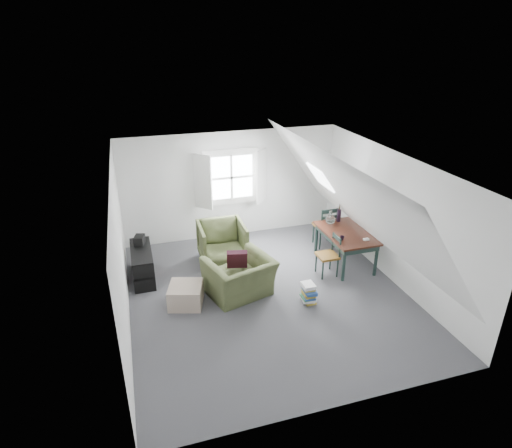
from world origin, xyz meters
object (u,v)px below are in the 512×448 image
object	(u,v)px
dining_table	(346,236)
dining_chair_far	(325,226)
magazine_stack	(309,293)
media_shelf	(143,266)
armchair_far	(223,261)
ottoman	(186,295)
dining_chair_near	(329,255)
armchair_near	(240,294)

from	to	relation	value
dining_table	dining_chair_far	size ratio (longest dim) A/B	1.50
dining_table	magazine_stack	world-z (taller)	dining_table
media_shelf	magazine_stack	world-z (taller)	media_shelf
media_shelf	magazine_stack	bearing A→B (deg)	-32.20
armchair_far	dining_table	bearing A→B (deg)	-17.38
ottoman	dining_table	world-z (taller)	dining_table
dining_chair_near	media_shelf	size ratio (longest dim) A/B	0.71
media_shelf	armchair_far	bearing A→B (deg)	6.25
ottoman	magazine_stack	world-z (taller)	ottoman
armchair_near	armchair_far	world-z (taller)	armchair_far
dining_table	ottoman	bearing A→B (deg)	-169.60
ottoman	dining_chair_far	bearing A→B (deg)	22.53
armchair_near	dining_table	xyz separation A→B (m)	(2.42, 0.51, 0.62)
dining_table	media_shelf	bearing A→B (deg)	173.06
armchair_far	ottoman	xyz separation A→B (m)	(-0.98, -1.35, 0.19)
dining_chair_far	ottoman	bearing A→B (deg)	36.86
ottoman	media_shelf	bearing A→B (deg)	120.64
armchair_far	dining_chair_far	bearing A→B (deg)	2.14
armchair_near	ottoman	world-z (taller)	ottoman
armchair_near	magazine_stack	world-z (taller)	same
media_shelf	magazine_stack	xyz separation A→B (m)	(2.81, -1.72, -0.09)
magazine_stack	armchair_far	bearing A→B (deg)	120.96
armchair_far	media_shelf	distance (m)	1.69
armchair_far	armchair_near	bearing A→B (deg)	-88.25
armchair_near	media_shelf	bearing A→B (deg)	-50.05
armchair_far	dining_chair_near	size ratio (longest dim) A/B	1.15
dining_table	media_shelf	size ratio (longest dim) A/B	1.21
armchair_far	dining_table	xyz separation A→B (m)	(2.44, -0.80, 0.62)
magazine_stack	ottoman	bearing A→B (deg)	164.92
dining_chair_far	dining_chair_near	world-z (taller)	dining_chair_far
dining_table	dining_chair_near	bearing A→B (deg)	-147.00
dining_chair_near	media_shelf	xyz separation A→B (m)	(-3.57, 0.92, -0.16)
armchair_far	magazine_stack	distance (m)	2.25
dining_chair_far	media_shelf	xyz separation A→B (m)	(-4.05, -0.26, -0.23)
dining_table	dining_chair_near	xyz separation A→B (m)	(-0.52, -0.32, -0.19)
armchair_far	dining_chair_far	size ratio (longest dim) A/B	1.01
armchair_far	media_shelf	xyz separation A→B (m)	(-1.66, -0.20, 0.27)
armchair_near	media_shelf	distance (m)	2.03
armchair_near	armchair_far	bearing A→B (deg)	-105.51
armchair_far	ottoman	world-z (taller)	armchair_far
armchair_near	media_shelf	xyz separation A→B (m)	(-1.68, 1.12, 0.27)
ottoman	media_shelf	world-z (taller)	media_shelf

